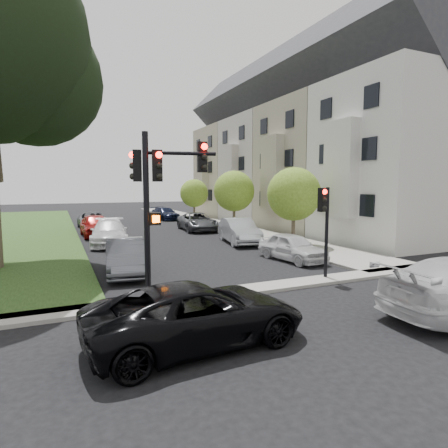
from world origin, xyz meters
name	(u,v)px	position (x,y,z in m)	size (l,w,h in m)	color
ground	(293,307)	(0.00, 0.00, 0.00)	(140.00, 140.00, 0.00)	black
grass_strip	(20,230)	(-9.00, 24.00, 0.06)	(8.00, 44.00, 0.12)	#1E3513
sidewalk_right	(207,222)	(6.75, 24.00, 0.06)	(3.50, 44.00, 0.12)	gray
sidewalk_cross	(260,288)	(0.00, 2.00, 0.06)	(60.00, 1.00, 0.12)	gray
house_a	(391,130)	(12.45, 8.00, 6.93)	(7.70, 7.55, 15.97)	#B2B0A0
house_b	(314,142)	(12.45, 15.50, 6.93)	(7.70, 7.55, 15.97)	#B1ACA2
house_c	(265,150)	(12.45, 23.00, 6.93)	(7.70, 7.55, 15.97)	#AFA49B
house_d	(232,156)	(12.45, 30.50, 6.93)	(7.70, 7.55, 15.97)	gray
small_tree_a	(294,194)	(6.20, 9.03, 3.07)	(3.08, 3.08, 4.62)	#3D3425
small_tree_b	(234,191)	(6.20, 16.96, 3.12)	(3.13, 3.13, 4.69)	#3D3425
small_tree_c	(194,193)	(6.20, 26.11, 2.77)	(2.78, 2.78, 4.17)	#3D3425
traffic_signal_main	(159,186)	(-3.39, 2.23, 3.56)	(2.53, 0.68, 5.17)	black
traffic_signal_secondary	(325,216)	(2.86, 2.19, 2.45)	(0.46, 0.37, 3.52)	black
car_cross_near	(198,314)	(-3.45, -1.24, 0.70)	(2.32, 5.04, 1.40)	black
car_parked_0	(292,247)	(3.90, 5.76, 0.66)	(1.55, 3.85, 1.31)	silver
car_parked_1	(239,231)	(3.98, 11.59, 0.77)	(1.64, 4.69, 1.55)	#999BA0
car_parked_2	(197,222)	(3.83, 18.73, 0.71)	(2.34, 5.07, 1.41)	#3F4247
car_parked_4	(165,214)	(3.94, 28.74, 0.65)	(1.81, 4.45, 1.29)	black
car_parked_5	(125,257)	(-3.81, 6.31, 0.71)	(1.50, 4.30, 1.42)	#3F4247
car_parked_6	(109,233)	(-3.44, 14.25, 0.75)	(2.09, 5.14, 1.49)	silver
car_parked_7	(96,225)	(-3.84, 18.43, 0.79)	(1.86, 4.61, 1.57)	maroon
car_parked_8	(93,220)	(-3.56, 23.52, 0.67)	(2.23, 4.83, 1.34)	#3F4247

